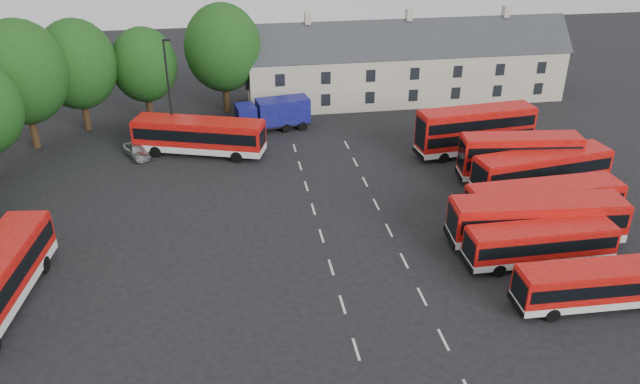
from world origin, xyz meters
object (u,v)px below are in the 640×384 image
at_px(bus_dd_south, 520,155).
at_px(bus_row_a, 599,283).
at_px(silver_car, 136,150).
at_px(lamppost, 169,92).
at_px(box_truck, 274,113).

bearing_deg(bus_dd_south, bus_row_a, -93.06).
relative_size(silver_car, lamppost, 0.37).
distance_m(bus_row_a, silver_car, 39.76).
relative_size(bus_row_a, lamppost, 0.96).
relative_size(box_truck, lamppost, 0.73).
bearing_deg(box_truck, bus_dd_south, -46.68).
xyz_separation_m(bus_dd_south, box_truck, (-19.16, 14.46, -0.51)).
height_order(bus_row_a, lamppost, lamppost).
xyz_separation_m(bus_dd_south, silver_car, (-32.18, 9.85, -1.64)).
height_order(bus_dd_south, silver_car, bus_dd_south).
bearing_deg(box_truck, silver_car, -170.15).
bearing_deg(bus_dd_south, lamppost, 164.83).
xyz_separation_m(bus_row_a, lamppost, (-26.01, 28.21, 3.82)).
bearing_deg(bus_row_a, bus_dd_south, 81.95).
distance_m(bus_row_a, lamppost, 38.56).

